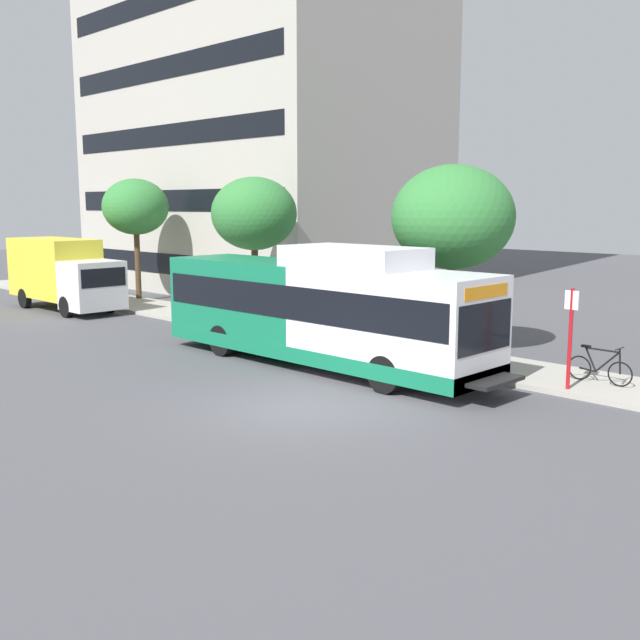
{
  "coord_description": "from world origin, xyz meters",
  "views": [
    {
      "loc": [
        -11.68,
        -12.26,
        4.82
      ],
      "look_at": [
        2.89,
        2.12,
        1.6
      ],
      "focal_mm": 41.34,
      "sensor_mm": 36.0,
      "label": 1
    }
  ],
  "objects_px": {
    "street_tree_mid_block": "(254,214)",
    "street_tree_near_stop": "(453,218)",
    "transit_bus": "(319,310)",
    "box_truck_background": "(63,272)",
    "bicycle_parked": "(600,367)",
    "street_tree_far_block": "(136,207)",
    "bus_stop_sign_pole": "(570,331)"
  },
  "relations": [
    {
      "from": "bus_stop_sign_pole",
      "to": "box_truck_background",
      "type": "xyz_separation_m",
      "value": [
        -1.86,
        23.64,
        0.09
      ]
    },
    {
      "from": "bus_stop_sign_pole",
      "to": "bicycle_parked",
      "type": "distance_m",
      "value": 1.63
    },
    {
      "from": "street_tree_near_stop",
      "to": "street_tree_mid_block",
      "type": "bearing_deg",
      "value": 89.15
    },
    {
      "from": "box_truck_background",
      "to": "street_tree_near_stop",
      "type": "bearing_deg",
      "value": -78.46
    },
    {
      "from": "street_tree_mid_block",
      "to": "street_tree_near_stop",
      "type": "bearing_deg",
      "value": -90.85
    },
    {
      "from": "bus_stop_sign_pole",
      "to": "street_tree_near_stop",
      "type": "xyz_separation_m",
      "value": [
        1.95,
        5.0,
        2.76
      ]
    },
    {
      "from": "transit_bus",
      "to": "street_tree_mid_block",
      "type": "distance_m",
      "value": 9.29
    },
    {
      "from": "bus_stop_sign_pole",
      "to": "street_tree_mid_block",
      "type": "relative_size",
      "value": 0.45
    },
    {
      "from": "street_tree_near_stop",
      "to": "bicycle_parked",
      "type": "bearing_deg",
      "value": -98.3
    },
    {
      "from": "transit_bus",
      "to": "bus_stop_sign_pole",
      "type": "height_order",
      "value": "transit_bus"
    },
    {
      "from": "street_tree_far_block",
      "to": "box_truck_background",
      "type": "xyz_separation_m",
      "value": [
        -4.09,
        -0.31,
        -2.94
      ]
    },
    {
      "from": "street_tree_mid_block",
      "to": "street_tree_far_block",
      "type": "height_order",
      "value": "street_tree_far_block"
    },
    {
      "from": "bicycle_parked",
      "to": "street_tree_mid_block",
      "type": "distance_m",
      "value": 15.58
    },
    {
      "from": "bicycle_parked",
      "to": "street_tree_far_block",
      "type": "relative_size",
      "value": 0.3
    },
    {
      "from": "street_tree_far_block",
      "to": "transit_bus",
      "type": "bearing_deg",
      "value": -104.2
    },
    {
      "from": "transit_bus",
      "to": "bus_stop_sign_pole",
      "type": "distance_m",
      "value": 7.22
    },
    {
      "from": "street_tree_near_stop",
      "to": "box_truck_background",
      "type": "relative_size",
      "value": 0.85
    },
    {
      "from": "street_tree_near_stop",
      "to": "street_tree_far_block",
      "type": "distance_m",
      "value": 18.96
    },
    {
      "from": "street_tree_near_stop",
      "to": "box_truck_background",
      "type": "xyz_separation_m",
      "value": [
        -3.81,
        18.64,
        -2.67
      ]
    },
    {
      "from": "transit_bus",
      "to": "street_tree_mid_block",
      "type": "bearing_deg",
      "value": 62.01
    },
    {
      "from": "street_tree_mid_block",
      "to": "box_truck_background",
      "type": "bearing_deg",
      "value": 113.97
    },
    {
      "from": "street_tree_near_stop",
      "to": "street_tree_mid_block",
      "type": "relative_size",
      "value": 1.02
    },
    {
      "from": "street_tree_near_stop",
      "to": "street_tree_far_block",
      "type": "relative_size",
      "value": 1.0
    },
    {
      "from": "transit_bus",
      "to": "bicycle_parked",
      "type": "bearing_deg",
      "value": -65.78
    },
    {
      "from": "street_tree_mid_block",
      "to": "bicycle_parked",
      "type": "bearing_deg",
      "value": -93.49
    },
    {
      "from": "street_tree_mid_block",
      "to": "bus_stop_sign_pole",
      "type": "bearing_deg",
      "value": -98.06
    },
    {
      "from": "transit_bus",
      "to": "box_truck_background",
      "type": "relative_size",
      "value": 1.75
    },
    {
      "from": "street_tree_near_stop",
      "to": "street_tree_far_block",
      "type": "bearing_deg",
      "value": 89.13
    },
    {
      "from": "street_tree_mid_block",
      "to": "transit_bus",
      "type": "bearing_deg",
      "value": -117.99
    },
    {
      "from": "bicycle_parked",
      "to": "box_truck_background",
      "type": "relative_size",
      "value": 0.25
    },
    {
      "from": "street_tree_near_stop",
      "to": "box_truck_background",
      "type": "height_order",
      "value": "street_tree_near_stop"
    },
    {
      "from": "street_tree_far_block",
      "to": "street_tree_near_stop",
      "type": "bearing_deg",
      "value": -90.87
    }
  ]
}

